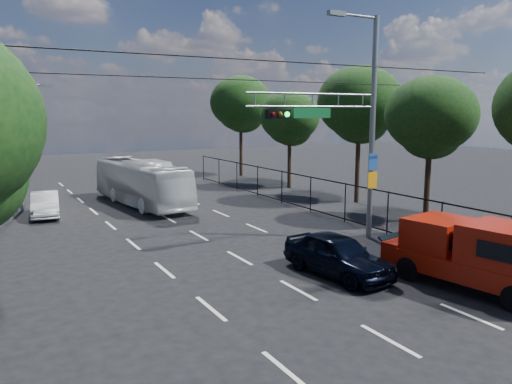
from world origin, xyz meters
TOP-DOWN VIEW (x-y plane):
  - ground at (0.00, 0.00)m, footprint 120.00×120.00m
  - lane_markings at (-0.00, 14.00)m, footprint 6.12×38.00m
  - signal_mast at (5.28, 7.99)m, footprint 6.43×0.39m
  - streetlight_left at (-6.33, 22.00)m, footprint 2.09×0.22m
  - utility_wires at (0.00, 8.83)m, footprint 22.00×5.04m
  - fence_right at (7.60, 12.17)m, footprint 0.06×34.03m
  - tree_right_b at (11.22, 9.02)m, footprint 4.50×4.50m
  - tree_right_c at (11.82, 15.02)m, footprint 5.10×5.10m
  - tree_right_d at (11.42, 22.02)m, footprint 4.32×4.32m
  - tree_right_e at (11.62, 30.02)m, footprint 5.28×5.28m
  - red_pickup at (5.02, 1.36)m, footprint 3.03×6.12m
  - navy_hatchback at (2.00, 4.56)m, footprint 2.16×4.42m
  - white_bus at (-0.02, 20.70)m, footprint 3.31×9.93m
  - white_van at (-5.50, 19.97)m, footprint 1.81×4.04m

SIDE VIEW (x-z plane):
  - ground at x=0.00m, z-range 0.00..0.00m
  - lane_markings at x=0.00m, z-range 0.00..0.01m
  - white_van at x=-5.50m, z-range 0.00..1.29m
  - navy_hatchback at x=2.00m, z-range 0.00..1.45m
  - fence_right at x=7.60m, z-range 0.03..2.03m
  - red_pickup at x=5.02m, z-range 0.07..2.26m
  - white_bus at x=-0.02m, z-range 0.00..2.71m
  - streetlight_left at x=-6.33m, z-range 0.40..7.48m
  - tree_right_d at x=11.42m, z-range 1.34..8.36m
  - tree_right_b at x=11.22m, z-range 1.40..8.71m
  - signal_mast at x=5.28m, z-range 0.49..9.99m
  - tree_right_c at x=11.82m, z-range 1.59..9.88m
  - tree_right_e at x=11.62m, z-range 1.65..10.23m
  - utility_wires at x=0.00m, z-range 6.86..7.60m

